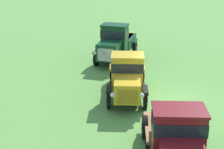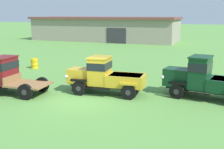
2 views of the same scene
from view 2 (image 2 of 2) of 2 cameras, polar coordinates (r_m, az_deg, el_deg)
ground_plane at (r=15.04m, az=-6.59°, el=-5.43°), size 240.00×240.00×0.00m
farm_shed at (r=49.57m, az=-1.37°, el=9.32°), size 25.20×9.62×4.04m
vintage_truck_foreground_near at (r=17.52m, az=-21.43°, el=0.03°), size 4.81×2.24×2.14m
vintage_truck_second_in_line at (r=16.11m, az=-1.51°, el=-0.21°), size 4.66×2.06×2.15m
vintage_truck_midrow_center at (r=16.01m, az=18.32°, el=-0.79°), size 4.89×2.44×2.32m
oil_drum_beside_row at (r=24.70m, az=-15.46°, el=2.20°), size 0.63×0.63×0.86m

